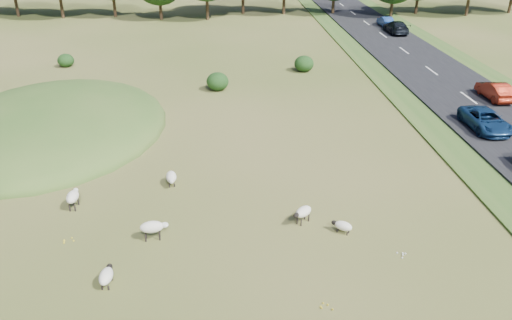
{
  "coord_description": "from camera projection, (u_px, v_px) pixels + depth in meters",
  "views": [
    {
      "loc": [
        0.47,
        -21.39,
        13.4
      ],
      "look_at": [
        2.0,
        4.0,
        1.0
      ],
      "focal_mm": 35.0,
      "sensor_mm": 36.0,
      "label": 1
    }
  ],
  "objects": [
    {
      "name": "shrubs",
      "position": [
        213.0,
        69.0,
        46.15
      ],
      "size": [
        25.07,
        10.13,
        1.55
      ],
      "color": "black",
      "rests_on": "ground"
    },
    {
      "name": "car_1",
      "position": [
        385.0,
        21.0,
        66.8
      ],
      "size": [
        1.34,
        3.84,
        1.27
      ],
      "primitive_type": "imported",
      "rotation": [
        0.0,
        0.0,
        3.14
      ],
      "color": "navy",
      "rests_on": "road"
    },
    {
      "name": "car_2",
      "position": [
        485.0,
        120.0,
        34.15
      ],
      "size": [
        2.18,
        4.74,
        1.32
      ],
      "primitive_type": "imported",
      "color": "navy",
      "rests_on": "road"
    },
    {
      "name": "car_3",
      "position": [
        495.0,
        90.0,
        39.88
      ],
      "size": [
        1.45,
        4.16,
        1.37
      ],
      "primitive_type": "imported",
      "rotation": [
        0.0,
        0.0,
        3.14
      ],
      "color": "maroon",
      "rests_on": "road"
    },
    {
      "name": "sheep_4",
      "position": [
        106.0,
        276.0,
        20.02
      ],
      "size": [
        0.58,
        1.22,
        0.7
      ],
      "rotation": [
        0.0,
        0.0,
        1.53
      ],
      "color": "beige",
      "rests_on": "ground"
    },
    {
      "name": "sheep_2",
      "position": [
        303.0,
        212.0,
        24.03
      ],
      "size": [
        1.15,
        1.09,
        0.87
      ],
      "rotation": [
        0.0,
        0.0,
        3.87
      ],
      "color": "beige",
      "rests_on": "ground"
    },
    {
      "name": "road",
      "position": [
        410.0,
        56.0,
        52.98
      ],
      "size": [
        8.0,
        150.0,
        0.25
      ],
      "primitive_type": "cube",
      "color": "black",
      "rests_on": "ground"
    },
    {
      "name": "sheep_0",
      "position": [
        153.0,
        227.0,
        22.77
      ],
      "size": [
        1.35,
        0.7,
        0.95
      ],
      "rotation": [
        0.0,
        0.0,
        0.12
      ],
      "color": "beige",
      "rests_on": "ground"
    },
    {
      "name": "car_0",
      "position": [
        396.0,
        27.0,
        62.64
      ],
      "size": [
        2.12,
        5.22,
        1.51
      ],
      "primitive_type": "imported",
      "rotation": [
        0.0,
        0.0,
        3.14
      ],
      "color": "black",
      "rests_on": "road"
    },
    {
      "name": "sheep_3",
      "position": [
        73.0,
        197.0,
        25.28
      ],
      "size": [
        0.58,
        1.29,
        0.93
      ],
      "rotation": [
        0.0,
        0.0,
        1.55
      ],
      "color": "beige",
      "rests_on": "ground"
    },
    {
      "name": "mound",
      "position": [
        51.0,
        128.0,
        35.16
      ],
      "size": [
        16.0,
        20.0,
        4.0
      ],
      "primitive_type": "ellipsoid",
      "color": "#33561E",
      "rests_on": "ground"
    },
    {
      "name": "ground",
      "position": [
        222.0,
        90.0,
        42.99
      ],
      "size": [
        160.0,
        160.0,
        0.0
      ],
      "primitive_type": "plane",
      "color": "#3E541A",
      "rests_on": "ground"
    },
    {
      "name": "sheep_5",
      "position": [
        171.0,
        177.0,
        27.55
      ],
      "size": [
        0.7,
        1.33,
        0.75
      ],
      "rotation": [
        0.0,
        0.0,
        4.84
      ],
      "color": "beige",
      "rests_on": "ground"
    },
    {
      "name": "sheep_1",
      "position": [
        343.0,
        226.0,
        23.38
      ],
      "size": [
        1.04,
        0.85,
        0.6
      ],
      "rotation": [
        0.0,
        0.0,
        2.55
      ],
      "color": "beige",
      "rests_on": "ground"
    }
  ]
}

